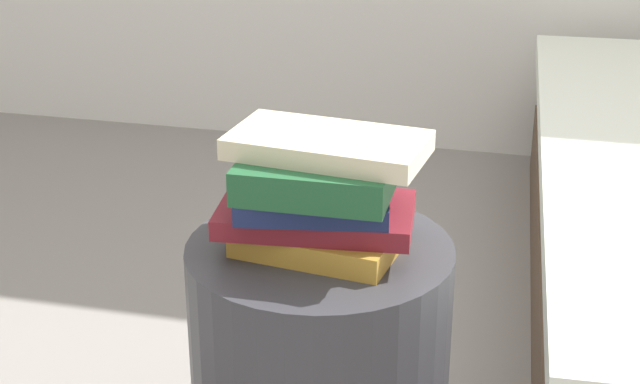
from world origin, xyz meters
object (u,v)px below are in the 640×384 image
Objects in this scene: book_forest at (317,173)px; book_cream at (328,144)px; book_maroon at (316,215)px; book_navy at (315,195)px; book_ochre at (321,238)px.

book_cream is (0.01, 0.02, 0.04)m from book_forest.
book_maroon is 1.31× the size of book_forest.
book_forest is 0.78× the size of book_cream.
book_navy is at bearing -164.37° from book_cream.
book_navy reaches higher than book_maroon.
book_cream is at bearing 48.36° from book_forest.
book_maroon is (-0.01, 0.01, 0.04)m from book_ochre.
book_cream reaches higher than book_forest.
book_forest reaches higher than book_ochre.
book_maroon is 0.07m from book_forest.
book_ochre is at bearing -51.11° from book_navy.
book_navy is (-0.00, 0.00, 0.03)m from book_maroon.
book_cream is (0.02, 0.01, 0.12)m from book_maroon.
book_forest is 0.05m from book_cream.
book_maroon is at bearing -153.04° from book_cream.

